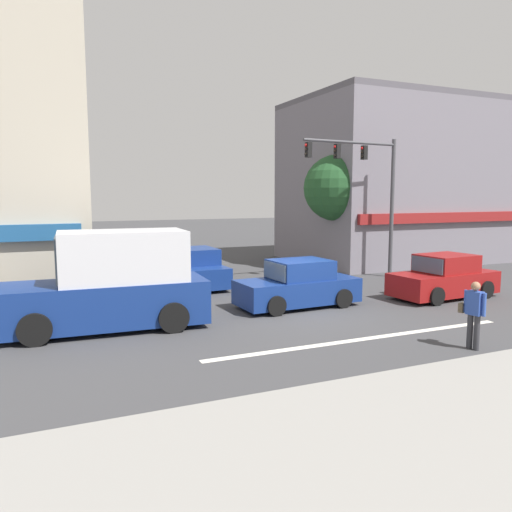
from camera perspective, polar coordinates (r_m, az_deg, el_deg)
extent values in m
plane|color=#3D3D3F|center=(16.36, 5.13, -6.23)|extent=(120.00, 120.00, 0.00)
cube|color=silver|center=(13.50, 12.41, -9.22)|extent=(9.00, 0.24, 0.01)
cube|color=slate|center=(30.97, 17.25, 7.82)|extent=(13.84, 8.13, 8.69)
cube|color=maroon|center=(27.97, 22.73, 4.13)|extent=(13.15, 0.24, 0.50)
cube|color=#57545B|center=(31.38, 17.56, 16.05)|extent=(13.84, 8.13, 0.30)
cylinder|color=#4C3823|center=(25.21, 9.10, 1.65)|extent=(0.32, 0.32, 2.85)
sphere|color=#235128|center=(25.11, 9.22, 7.68)|extent=(3.27, 3.27, 3.27)
cylinder|color=brown|center=(17.31, -25.13, 6.35)|extent=(0.22, 0.22, 7.48)
cube|color=#473828|center=(17.63, -25.72, 17.25)|extent=(1.40, 0.12, 0.10)
cylinder|color=brown|center=(27.82, 10.36, 7.34)|extent=(0.22, 0.22, 7.91)
cube|color=#473828|center=(28.08, 10.53, 14.61)|extent=(1.40, 0.12, 0.10)
cylinder|color=#47474C|center=(23.50, 15.26, 5.20)|extent=(0.18, 0.18, 6.20)
cylinder|color=#47474C|center=(22.03, 10.82, 12.64)|extent=(4.80, 0.45, 0.12)
cube|color=black|center=(22.45, 12.26, 11.48)|extent=(0.22, 0.25, 0.60)
sphere|color=red|center=(22.39, 12.03, 11.96)|extent=(0.12, 0.12, 0.12)
sphere|color=black|center=(22.37, 12.02, 11.50)|extent=(0.12, 0.12, 0.12)
sphere|color=black|center=(22.36, 12.01, 11.04)|extent=(0.12, 0.12, 0.12)
cube|color=black|center=(21.56, 9.27, 11.73)|extent=(0.22, 0.25, 0.60)
sphere|color=red|center=(21.50, 9.01, 12.23)|extent=(0.12, 0.12, 0.12)
sphere|color=black|center=(21.49, 9.00, 11.76)|extent=(0.12, 0.12, 0.12)
sphere|color=black|center=(21.47, 8.99, 11.28)|extent=(0.12, 0.12, 0.12)
cube|color=black|center=(20.73, 6.01, 11.98)|extent=(0.22, 0.25, 0.60)
sphere|color=red|center=(20.68, 5.74, 12.50)|extent=(0.12, 0.12, 0.12)
sphere|color=black|center=(20.66, 5.73, 12.00)|extent=(0.12, 0.12, 0.12)
sphere|color=black|center=(20.65, 5.72, 11.50)|extent=(0.12, 0.12, 0.12)
cube|color=maroon|center=(19.48, 20.62, -2.90)|extent=(4.22, 2.01, 0.80)
cube|color=maroon|center=(19.45, 20.91, -0.78)|extent=(2.01, 1.70, 0.64)
cube|color=#475666|center=(18.73, 18.96, -0.98)|extent=(0.17, 1.44, 0.54)
cylinder|color=black|center=(18.03, 19.95, -4.35)|extent=(0.65, 0.23, 0.64)
cylinder|color=black|center=(19.18, 16.17, -3.54)|extent=(0.65, 0.23, 0.64)
cylinder|color=black|center=(19.97, 24.84, -3.51)|extent=(0.65, 0.23, 0.64)
cylinder|color=black|center=(21.01, 21.15, -2.83)|extent=(0.65, 0.23, 0.64)
cube|color=navy|center=(20.70, -7.00, -1.94)|extent=(1.80, 4.14, 0.80)
cube|color=navy|center=(20.51, -6.94, 0.01)|extent=(1.60, 1.94, 0.64)
cube|color=#475666|center=(21.43, -7.76, 0.30)|extent=(1.44, 0.09, 0.54)
cylinder|color=black|center=(21.70, -10.18, -2.17)|extent=(0.20, 0.64, 0.64)
cylinder|color=black|center=(22.20, -5.93, -1.89)|extent=(0.20, 0.64, 0.64)
cylinder|color=black|center=(19.29, -8.21, -3.27)|extent=(0.20, 0.64, 0.64)
cylinder|color=black|center=(19.84, -3.51, -2.93)|extent=(0.20, 0.64, 0.64)
cube|color=navy|center=(14.54, -16.96, -5.17)|extent=(5.70, 2.30, 1.20)
cube|color=silver|center=(14.37, -14.96, 0.02)|extent=(3.50, 2.08, 1.40)
cube|color=#475666|center=(14.30, -21.82, -0.28)|extent=(0.15, 1.75, 1.19)
cylinder|color=black|center=(13.64, -23.98, -7.69)|extent=(0.85, 0.28, 0.84)
cylinder|color=black|center=(15.58, -23.58, -5.89)|extent=(0.85, 0.28, 0.84)
cylinder|color=black|center=(13.86, -9.40, -6.95)|extent=(0.85, 0.28, 0.84)
cylinder|color=black|center=(15.77, -10.84, -5.27)|extent=(0.85, 0.28, 0.84)
cube|color=navy|center=(16.82, 4.75, -3.98)|extent=(4.17, 1.89, 0.80)
cube|color=navy|center=(16.75, 5.07, -1.53)|extent=(1.97, 1.65, 0.64)
cube|color=#475666|center=(16.27, 2.15, -1.76)|extent=(0.13, 1.44, 0.54)
cylinder|color=black|center=(15.52, 2.34, -5.72)|extent=(0.65, 0.21, 0.64)
cylinder|color=black|center=(17.00, -0.43, -4.60)|extent=(0.65, 0.21, 0.64)
cylinder|color=black|center=(16.87, 9.96, -4.80)|extent=(0.65, 0.21, 0.64)
cylinder|color=black|center=(18.23, 6.79, -3.85)|extent=(0.65, 0.21, 0.64)
cylinder|color=#333338|center=(13.28, 23.91, -8.04)|extent=(0.14, 0.14, 0.86)
cylinder|color=#333338|center=(13.37, 23.25, -7.91)|extent=(0.14, 0.14, 0.86)
cube|color=#2D4CA5|center=(13.16, 23.73, -4.94)|extent=(0.28, 0.39, 0.58)
sphere|color=#9E7051|center=(13.09, 23.82, -3.18)|extent=(0.22, 0.22, 0.22)
cylinder|color=#2D4CA5|center=(13.04, 24.63, -5.09)|extent=(0.09, 0.09, 0.56)
cylinder|color=#2D4CA5|center=(13.29, 22.85, -4.79)|extent=(0.09, 0.09, 0.56)
cube|color=brown|center=(13.40, 22.62, -5.44)|extent=(0.30, 0.17, 0.24)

